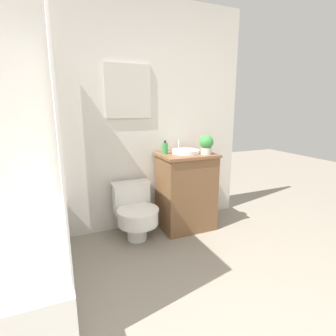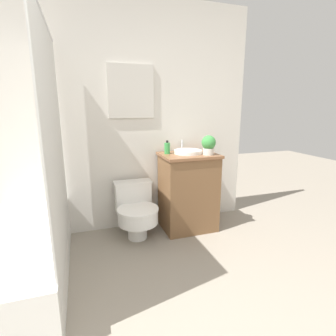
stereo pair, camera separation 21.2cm
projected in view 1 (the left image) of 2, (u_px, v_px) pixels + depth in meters
name	position (u px, v px, depth m)	size (l,w,h in m)	color
wall_back	(106.00, 119.00, 2.75)	(3.25, 0.07, 2.50)	silver
shower_area	(27.00, 259.00, 1.96)	(0.65, 1.55, 1.98)	white
toilet	(135.00, 211.00, 2.78)	(0.43, 0.55, 0.58)	white
vanity	(186.00, 191.00, 3.00)	(0.61, 0.49, 0.87)	brown
sink	(186.00, 151.00, 2.91)	(0.31, 0.35, 0.13)	white
soap_bottle	(165.00, 148.00, 2.87)	(0.06, 0.06, 0.15)	green
potted_plant	(206.00, 144.00, 2.83)	(0.15, 0.15, 0.21)	beige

